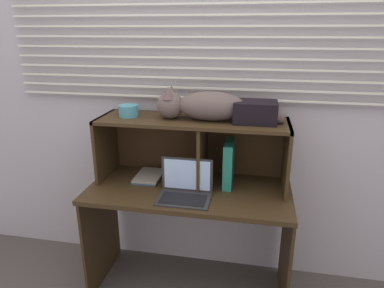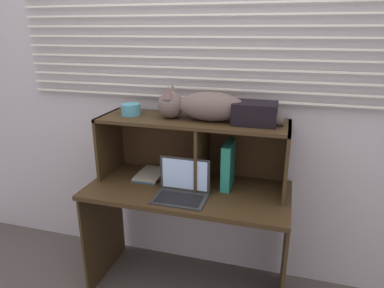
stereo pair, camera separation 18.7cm
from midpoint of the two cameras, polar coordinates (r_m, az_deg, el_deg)
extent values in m
cube|color=#B3AFB4|center=(2.36, -1.21, 6.53)|extent=(4.40, 0.04, 2.50)
cube|color=silver|center=(2.30, -1.48, 7.74)|extent=(2.58, 0.02, 0.01)
cube|color=silver|center=(2.29, -1.50, 9.34)|extent=(2.58, 0.02, 0.01)
cube|color=silver|center=(2.28, -1.51, 10.96)|extent=(2.58, 0.02, 0.01)
cube|color=silver|center=(2.27, -1.53, 12.59)|extent=(2.58, 0.02, 0.01)
cube|color=silver|center=(2.27, -1.54, 14.23)|extent=(2.58, 0.02, 0.01)
cube|color=silver|center=(2.26, -1.56, 15.88)|extent=(2.58, 0.02, 0.01)
cube|color=silver|center=(2.26, -1.57, 17.53)|extent=(2.58, 0.02, 0.01)
cube|color=silver|center=(2.26, -1.59, 19.19)|extent=(2.58, 0.02, 0.01)
cube|color=silver|center=(2.26, -1.60, 20.84)|extent=(2.58, 0.02, 0.01)
cube|color=silver|center=(2.27, -1.62, 22.49)|extent=(2.58, 0.02, 0.01)
cube|color=#362714|center=(2.21, -2.99, -7.82)|extent=(1.30, 0.60, 0.03)
cube|color=#362714|center=(2.61, -17.00, -13.97)|extent=(0.02, 0.54, 0.75)
cube|color=#362714|center=(2.36, 13.15, -17.42)|extent=(0.02, 0.54, 0.75)
cube|color=#362714|center=(2.15, -2.50, 3.84)|extent=(1.22, 0.37, 0.02)
cube|color=#362714|center=(2.42, -16.37, -0.30)|extent=(0.02, 0.37, 0.43)
cube|color=#362714|center=(2.17, 13.21, -2.24)|extent=(0.02, 0.37, 0.43)
cube|color=#362714|center=(2.21, -0.65, -1.65)|extent=(0.02, 0.35, 0.41)
cube|color=#3D2815|center=(2.38, -1.44, 0.19)|extent=(1.22, 0.01, 0.43)
ellipsoid|color=brown|center=(2.11, 0.70, 6.36)|extent=(0.42, 0.20, 0.18)
sphere|color=brown|center=(2.17, -6.17, 6.46)|extent=(0.17, 0.17, 0.17)
cone|color=brown|center=(2.11, -6.58, 8.47)|extent=(0.08, 0.08, 0.08)
cone|color=brown|center=(2.19, -5.92, 8.87)|extent=(0.08, 0.08, 0.08)
cylinder|color=brown|center=(2.09, 8.98, 4.44)|extent=(0.27, 0.07, 0.07)
cube|color=#2A2A2A|center=(2.06, -4.06, -9.25)|extent=(0.32, 0.22, 0.01)
cube|color=#2A2A2A|center=(2.10, -3.41, -5.20)|extent=(0.32, 0.01, 0.22)
cube|color=#ADD1F9|center=(2.10, -3.43, -5.24)|extent=(0.29, 0.00, 0.19)
cube|color=black|center=(2.05, -4.14, -9.23)|extent=(0.27, 0.15, 0.00)
cube|color=#227F68|center=(2.20, 3.76, -3.32)|extent=(0.06, 0.22, 0.29)
cube|color=#2F5B83|center=(2.38, -9.57, -5.51)|extent=(0.17, 0.24, 0.01)
cube|color=gray|center=(2.37, -9.42, -5.24)|extent=(0.17, 0.24, 0.02)
cylinder|color=teal|center=(2.28, -12.93, 5.43)|extent=(0.13, 0.13, 0.07)
cube|color=black|center=(2.08, 8.04, 5.32)|extent=(0.26, 0.20, 0.13)
camera|label=1|loc=(0.09, -92.44, -0.83)|focal=31.81mm
camera|label=2|loc=(0.09, 87.56, 0.83)|focal=31.81mm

